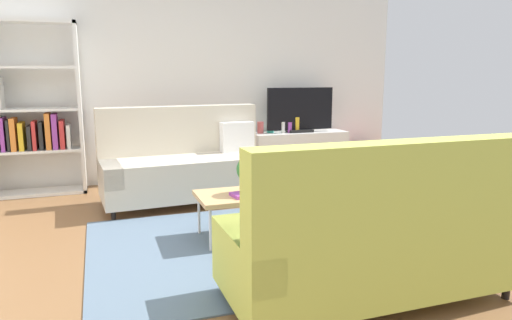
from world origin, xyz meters
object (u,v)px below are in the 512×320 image
Objects in this scene: potted_plant at (251,173)px; bottle_1 at (290,127)px; storage_trunk at (367,157)px; vase_0 at (260,127)px; table_book_0 at (246,194)px; vase_1 at (270,128)px; coffee_table at (258,195)px; couch_beige at (186,164)px; couch_green at (371,237)px; bookshelf at (31,116)px; tv at (300,111)px; bottle_2 at (297,125)px; tv_console at (299,154)px; bottle_0 at (283,127)px.

bottle_1 reaches higher than potted_plant.
vase_0 is (-1.68, 0.15, 0.50)m from storage_trunk.
vase_1 is at bearing 64.97° from table_book_0.
storage_trunk is at bearing 41.30° from coffee_table.
couch_beige is 3.04m from storage_trunk.
vase_0 is at bearing 80.88° from couch_green.
bookshelf is (-1.71, 0.93, 0.53)m from couch_beige.
bookshelf reaches higher than vase_0.
table_book_0 is at bearing -115.03° from vase_1.
vase_1 is (0.72, 3.80, 0.27)m from couch_green.
bookshelf is (-3.53, 0.04, 0.02)m from tv.
couch_green reaches higher than bottle_2.
bookshelf is at bearing -179.45° from vase_1.
tv_console is (1.43, 2.33, -0.07)m from coffee_table.
couch_green is 3.85m from bottle_1.
potted_plant is at bearing -114.29° from vase_1.
bookshelf is at bearing 121.71° from couch_green.
couch_green reaches higher than vase_0.
coffee_table is 4.58× the size of table_book_0.
couch_green is (0.68, -2.84, 0.01)m from couch_beige.
couch_beige is 1.48m from potted_plant.
bookshelf is at bearing -32.64° from couch_beige.
tv is 0.48× the size of bookshelf.
storage_trunk is 3.40× the size of bottle_1.
table_book_0 is at bearing -147.64° from coffee_table.
coffee_table is 6.77× the size of vase_0.
bottle_1 is at bearing -166.27° from tv_console.
bottle_0 is at bearing 61.10° from table_book_0.
bottle_0 is at bearing 76.04° from couch_green.
couch_green is 11.88× the size of bottle_0.
vase_1 is (-0.43, 0.05, 0.40)m from tv_console.
tv_console is 0.63m from tv.
vase_0 is (1.00, 2.47, 0.29)m from table_book_0.
coffee_table is 2.12× the size of storage_trunk.
couch_green reaches higher than potted_plant.
tv_console is at bearing 56.83° from table_book_0.
potted_plant is 2.32× the size of vase_1.
table_book_0 is 1.60× the size of vase_1.
bottle_1 is (0.26, -0.09, 0.00)m from vase_1.
tv_console is at bearing 90.00° from tv.
tv_console is at bearing 13.73° from bottle_1.
vase_1 is at bearing 65.71° from potted_plant.
coffee_table is at bearing -119.06° from bottle_1.
bookshelf is 2.96m from vase_0.
bottle_0 reaches higher than storage_trunk.
vase_1 is (-0.43, 0.07, -0.24)m from tv.
couch_green is at bearing -106.53° from bottle_2.
couch_green reaches higher than bottle_0.
vase_0 is (0.57, 3.80, 0.27)m from couch_green.
bookshelf is 6.02× the size of potted_plant.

